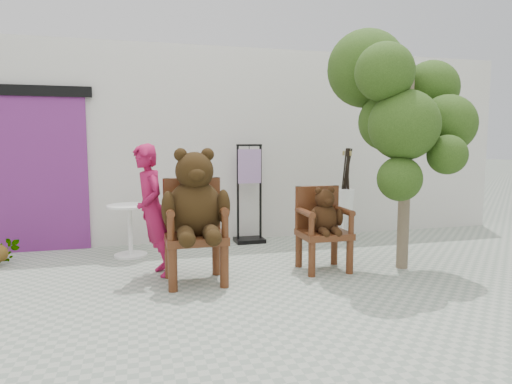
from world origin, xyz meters
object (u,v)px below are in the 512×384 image
at_px(chair_small, 323,220).
at_px(cafe_table, 130,224).
at_px(stool_bucket, 345,200).
at_px(chair_big, 195,208).
at_px(display_stand, 249,205).
at_px(tree, 397,103).
at_px(person, 154,211).

relative_size(chair_small, cafe_table, 1.44).
height_order(chair_small, stool_bucket, stool_bucket).
height_order(chair_big, display_stand, display_stand).
distance_m(display_stand, stool_bucket, 1.49).
relative_size(chair_big, tree, 0.51).
bearing_deg(person, chair_big, 33.71).
distance_m(person, cafe_table, 1.11).
bearing_deg(display_stand, stool_bucket, -11.97).
xyz_separation_m(cafe_table, display_stand, (1.78, 0.43, 0.14)).
height_order(person, stool_bucket, person).
bearing_deg(chair_big, stool_bucket, 31.15).
relative_size(display_stand, stool_bucket, 1.04).
bearing_deg(chair_small, person, 172.64).
bearing_deg(tree, display_stand, 124.89).
distance_m(chair_big, person, 0.57).
relative_size(chair_small, display_stand, 0.67).
height_order(cafe_table, display_stand, display_stand).
bearing_deg(chair_small, stool_bucket, 55.41).
xyz_separation_m(display_stand, stool_bucket, (1.46, -0.29, 0.06)).
height_order(person, display_stand, person).
distance_m(chair_small, stool_bucket, 1.72).
xyz_separation_m(chair_small, cafe_table, (-2.27, 1.28, -0.17)).
relative_size(chair_big, person, 0.98).
distance_m(chair_small, display_stand, 1.78).
height_order(chair_small, person, person).
bearing_deg(stool_bucket, person, -158.62).
xyz_separation_m(chair_small, tree, (0.84, -0.20, 1.40)).
bearing_deg(tree, chair_small, 166.78).
bearing_deg(stool_bucket, chair_small, -124.59).
distance_m(display_stand, tree, 2.72).
bearing_deg(cafe_table, display_stand, 13.57).
xyz_separation_m(chair_small, person, (-1.98, 0.26, 0.15)).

